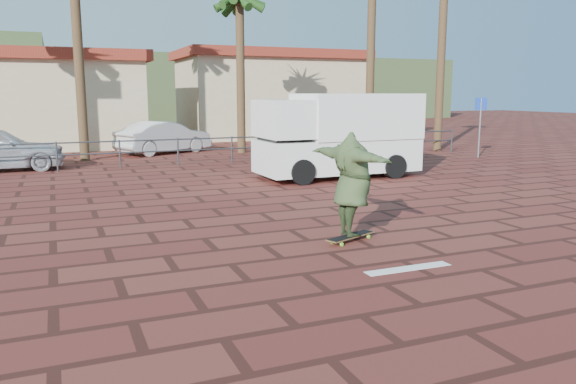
% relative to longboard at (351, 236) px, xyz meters
% --- Properties ---
extents(ground, '(120.00, 120.00, 0.00)m').
position_rel_longboard_xyz_m(ground, '(-0.67, -0.50, -0.09)').
color(ground, maroon).
rests_on(ground, ground).
extents(paint_stripe, '(1.40, 0.22, 0.01)m').
position_rel_longboard_xyz_m(paint_stripe, '(0.03, -1.70, -0.08)').
color(paint_stripe, white).
rests_on(paint_stripe, ground).
extents(guardrail, '(24.06, 0.06, 1.00)m').
position_rel_longboard_xyz_m(guardrail, '(-0.67, 11.50, 0.59)').
color(guardrail, '#47494F').
rests_on(guardrail, ground).
extents(palm_center, '(2.40, 2.40, 7.75)m').
position_rel_longboard_xyz_m(palm_center, '(2.83, 15.00, 6.27)').
color(palm_center, brown).
rests_on(palm_center, ground).
extents(building_west, '(12.60, 7.60, 4.50)m').
position_rel_longboard_xyz_m(building_west, '(-6.67, 21.50, 2.19)').
color(building_west, beige).
rests_on(building_west, ground).
extents(building_east, '(10.60, 6.60, 5.00)m').
position_rel_longboard_xyz_m(building_east, '(7.33, 23.50, 2.45)').
color(building_east, beige).
rests_on(building_east, ground).
extents(hill_front, '(70.00, 18.00, 6.00)m').
position_rel_longboard_xyz_m(hill_front, '(-0.67, 49.50, 2.91)').
color(hill_front, '#384C28').
rests_on(hill_front, ground).
extents(longboard, '(1.09, 0.62, 0.11)m').
position_rel_longboard_xyz_m(longboard, '(0.00, 0.00, 0.00)').
color(longboard, olive).
rests_on(longboard, ground).
extents(skateboarder, '(0.83, 2.28, 1.82)m').
position_rel_longboard_xyz_m(skateboarder, '(0.00, 0.00, 0.93)').
color(skateboarder, '#374A28').
rests_on(skateboarder, longboard).
extents(campervan, '(4.96, 2.24, 2.55)m').
position_rel_longboard_xyz_m(campervan, '(3.38, 6.95, 1.26)').
color(campervan, white).
rests_on(campervan, ground).
extents(car_white, '(4.40, 3.22, 1.38)m').
position_rel_longboard_xyz_m(car_white, '(-0.34, 16.00, 0.60)').
color(car_white, silver).
rests_on(car_white, ground).
extents(street_sign, '(0.48, 0.16, 2.39)m').
position_rel_longboard_xyz_m(street_sign, '(11.07, 9.50, 1.59)').
color(street_sign, gray).
rests_on(street_sign, ground).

